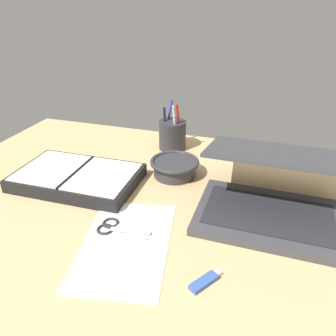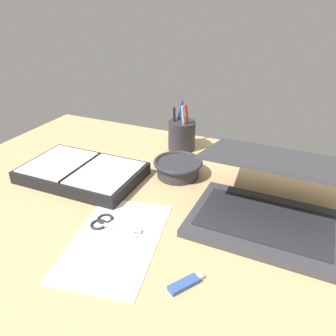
# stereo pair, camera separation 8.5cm
# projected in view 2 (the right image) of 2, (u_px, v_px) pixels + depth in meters

# --- Properties ---
(desk_top) EXTENTS (1.40, 1.00, 0.02)m
(desk_top) POSITION_uv_depth(u_px,v_px,m) (162.00, 217.00, 0.80)
(desk_top) COLOR tan
(desk_top) RESTS_ON ground
(laptop) EXTENTS (0.33, 0.33, 0.16)m
(laptop) POSITION_uv_depth(u_px,v_px,m) (269.00, 201.00, 0.75)
(laptop) COLOR #38383D
(laptop) RESTS_ON desk_top
(bowl) EXTENTS (0.14, 0.14, 0.05)m
(bowl) POSITION_uv_depth(u_px,v_px,m) (178.00, 167.00, 0.95)
(bowl) COLOR #2D2D33
(bowl) RESTS_ON desk_top
(pen_cup) EXTENTS (0.09, 0.09, 0.16)m
(pen_cup) POSITION_uv_depth(u_px,v_px,m) (182.00, 135.00, 1.10)
(pen_cup) COLOR #28282D
(pen_cup) RESTS_ON desk_top
(planner) EXTENTS (0.34, 0.21, 0.04)m
(planner) POSITION_uv_depth(u_px,v_px,m) (82.00, 172.00, 0.94)
(planner) COLOR black
(planner) RESTS_ON desk_top
(scissors) EXTENTS (0.12, 0.06, 0.01)m
(scissors) POSITION_uv_depth(u_px,v_px,m) (107.00, 223.00, 0.75)
(scissors) COLOR #B7B7BC
(scissors) RESTS_ON desk_top
(paper_sheet_front) EXTENTS (0.23, 0.32, 0.00)m
(paper_sheet_front) POSITION_uv_depth(u_px,v_px,m) (116.00, 240.00, 0.71)
(paper_sheet_front) COLOR white
(paper_sheet_front) RESTS_ON desk_top
(usb_drive) EXTENTS (0.05, 0.07, 0.01)m
(usb_drive) POSITION_uv_depth(u_px,v_px,m) (185.00, 284.00, 0.59)
(usb_drive) COLOR #33519E
(usb_drive) RESTS_ON desk_top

